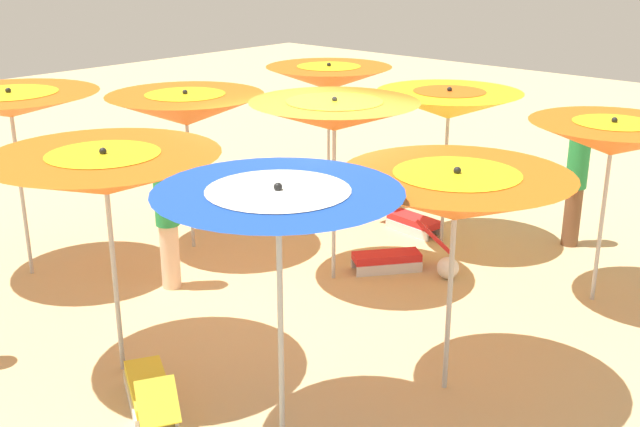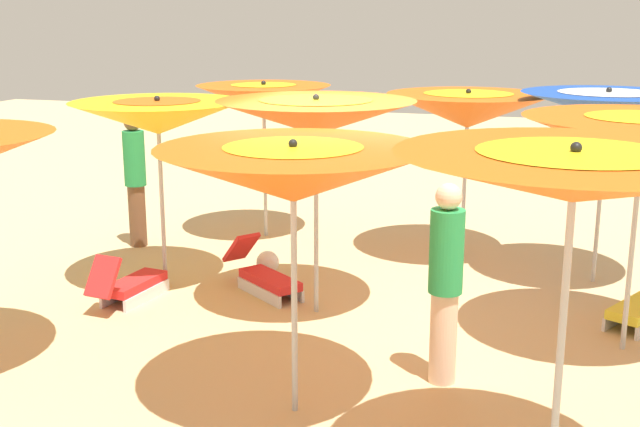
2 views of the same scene
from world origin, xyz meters
name	(u,v)px [view 1 (image 1 of 2)]	position (x,y,z in m)	size (l,w,h in m)	color
ground	(308,289)	(0.00, 0.00, -0.02)	(36.41, 36.41, 0.04)	#D1B57F
beach_umbrella_0	(329,78)	(2.46, -3.15, 2.02)	(2.11, 2.11, 2.27)	#B2B2B7
beach_umbrella_1	(186,109)	(2.21, 0.07, 2.01)	(2.15, 2.15, 2.28)	#B2B2B7
beach_umbrella_2	(10,105)	(3.04, 2.14, 2.27)	(2.19, 2.19, 2.48)	#B2B2B7
beach_umbrella_3	(449,105)	(-0.36, -2.48, 2.04)	(2.02, 2.02, 2.29)	#B2B2B7
beach_umbrella_4	(334,115)	(-0.03, -0.45, 2.16)	(2.10, 2.10, 2.40)	#B2B2B7
beach_umbrella_5	(105,174)	(0.05, 2.74, 2.09)	(2.22, 2.22, 2.35)	#B2B2B7
beach_umbrella_6	(612,139)	(-2.83, -2.11, 2.03)	(1.92, 1.92, 2.28)	#B2B2B7
beach_umbrella_7	(456,196)	(-2.61, 0.81, 1.99)	(2.12, 2.12, 2.26)	#B2B2B7
beach_umbrella_8	(278,208)	(-2.03, 2.50, 2.17)	(2.01, 2.01, 2.38)	#B2B2B7
lounger_0	(150,390)	(-0.77, 2.99, 0.20)	(1.28, 0.91, 0.55)	silver
lounger_1	(410,217)	(0.30, -2.58, 0.21)	(1.15, 0.47, 0.65)	silver
lounger_2	(395,255)	(-0.46, -1.22, 0.21)	(1.04, 1.24, 0.64)	silver
beachgoer_0	(167,216)	(1.30, 1.15, 0.96)	(0.30, 0.30, 1.82)	beige
beachgoer_1	(576,179)	(-1.79, -3.65, 1.00)	(0.30, 0.30, 1.88)	brown
beach_ball	(448,268)	(-1.15, -1.45, 0.14)	(0.29, 0.29, 0.29)	white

